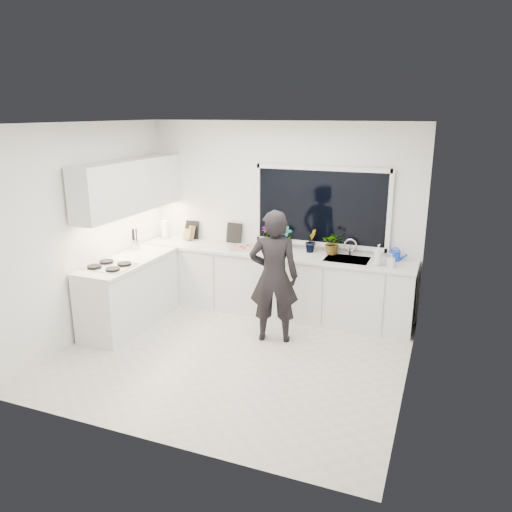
% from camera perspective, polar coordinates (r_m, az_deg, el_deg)
% --- Properties ---
extents(floor, '(4.00, 3.50, 0.02)m').
position_cam_1_polar(floor, '(6.13, -2.74, -11.32)').
color(floor, beige).
rests_on(floor, ground).
extents(wall_back, '(4.00, 0.02, 2.70)m').
position_cam_1_polar(wall_back, '(7.23, 2.82, 4.45)').
color(wall_back, white).
rests_on(wall_back, ground).
extents(wall_left, '(0.02, 3.50, 2.70)m').
position_cam_1_polar(wall_left, '(6.69, -18.85, 2.64)').
color(wall_left, white).
rests_on(wall_left, ground).
extents(wall_right, '(0.02, 3.50, 2.70)m').
position_cam_1_polar(wall_right, '(5.17, 17.86, -1.11)').
color(wall_right, white).
rests_on(wall_right, ground).
extents(ceiling, '(4.00, 3.50, 0.02)m').
position_cam_1_polar(ceiling, '(5.44, -3.13, 15.03)').
color(ceiling, white).
rests_on(ceiling, wall_back).
extents(window, '(1.80, 0.02, 1.00)m').
position_cam_1_polar(window, '(6.99, 7.43, 5.60)').
color(window, black).
rests_on(window, wall_back).
extents(base_cabinets_back, '(3.92, 0.58, 0.88)m').
position_cam_1_polar(base_cabinets_back, '(7.19, 1.93, -3.14)').
color(base_cabinets_back, white).
rests_on(base_cabinets_back, floor).
extents(base_cabinets_left, '(0.58, 1.60, 0.88)m').
position_cam_1_polar(base_cabinets_left, '(7.00, -14.21, -4.17)').
color(base_cabinets_left, white).
rests_on(base_cabinets_left, floor).
extents(countertop_back, '(3.94, 0.62, 0.04)m').
position_cam_1_polar(countertop_back, '(7.04, 1.93, 0.37)').
color(countertop_back, silver).
rests_on(countertop_back, base_cabinets_back).
extents(countertop_left, '(0.62, 1.60, 0.04)m').
position_cam_1_polar(countertop_left, '(6.86, -14.47, -0.57)').
color(countertop_left, silver).
rests_on(countertop_left, base_cabinets_left).
extents(upper_cabinets, '(0.34, 2.10, 0.70)m').
position_cam_1_polar(upper_cabinets, '(7.01, -14.16, 7.77)').
color(upper_cabinets, white).
rests_on(upper_cabinets, wall_left).
extents(sink, '(0.58, 0.42, 0.14)m').
position_cam_1_polar(sink, '(6.80, 10.34, -0.74)').
color(sink, silver).
rests_on(sink, countertop_back).
extents(faucet, '(0.03, 0.03, 0.22)m').
position_cam_1_polar(faucet, '(6.94, 10.73, 0.97)').
color(faucet, silver).
rests_on(faucet, countertop_back).
extents(stovetop, '(0.56, 0.48, 0.03)m').
position_cam_1_polar(stovetop, '(6.60, -16.39, -1.07)').
color(stovetop, black).
rests_on(stovetop, countertop_left).
extents(person, '(0.71, 0.56, 1.69)m').
position_cam_1_polar(person, '(6.19, 2.05, -2.38)').
color(person, black).
rests_on(person, floor).
extents(pizza_tray, '(0.54, 0.44, 0.03)m').
position_cam_1_polar(pizza_tray, '(7.13, -0.77, 0.88)').
color(pizza_tray, '#BCBCC1').
rests_on(pizza_tray, countertop_back).
extents(pizza, '(0.49, 0.39, 0.01)m').
position_cam_1_polar(pizza, '(7.13, -0.77, 1.01)').
color(pizza, red).
rests_on(pizza, pizza_tray).
extents(watering_can, '(0.18, 0.18, 0.13)m').
position_cam_1_polar(watering_can, '(6.84, 15.59, 0.03)').
color(watering_can, '#143CC0').
rests_on(watering_can, countertop_back).
extents(paper_towel_roll, '(0.12, 0.12, 0.26)m').
position_cam_1_polar(paper_towel_roll, '(7.87, -10.36, 2.93)').
color(paper_towel_roll, white).
rests_on(paper_towel_roll, countertop_back).
extents(knife_block, '(0.15, 0.13, 0.22)m').
position_cam_1_polar(knife_block, '(7.70, -7.64, 2.62)').
color(knife_block, olive).
rests_on(knife_block, countertop_back).
extents(utensil_crock, '(0.15, 0.15, 0.16)m').
position_cam_1_polar(utensil_crock, '(7.29, -13.64, 1.28)').
color(utensil_crock, silver).
rests_on(utensil_crock, countertop_left).
extents(picture_frame_large, '(0.22, 0.03, 0.28)m').
position_cam_1_polar(picture_frame_large, '(7.78, -7.30, 3.00)').
color(picture_frame_large, black).
rests_on(picture_frame_large, countertop_back).
extents(picture_frame_small, '(0.25, 0.05, 0.30)m').
position_cam_1_polar(picture_frame_small, '(7.47, -2.50, 2.64)').
color(picture_frame_small, black).
rests_on(picture_frame_small, countertop_back).
extents(herb_plants, '(1.26, 0.30, 0.33)m').
position_cam_1_polar(herb_plants, '(7.02, 6.01, 1.76)').
color(herb_plants, '#26662D').
rests_on(herb_plants, countertop_back).
extents(soap_bottles, '(0.28, 0.13, 0.27)m').
position_cam_1_polar(soap_bottles, '(6.54, 14.14, -0.06)').
color(soap_bottles, '#D8BF66').
rests_on(soap_bottles, countertop_back).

